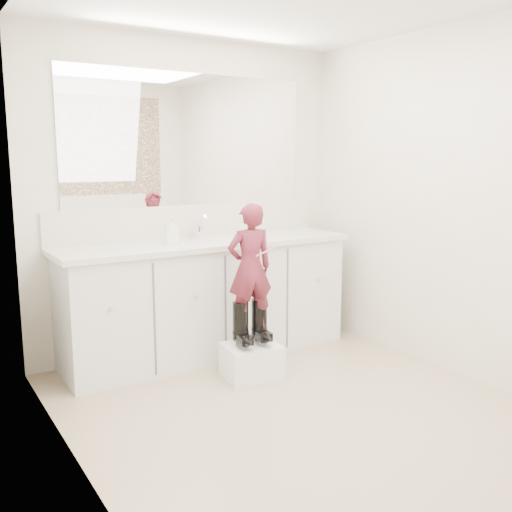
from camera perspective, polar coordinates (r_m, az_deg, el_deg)
floor at (r=3.55m, az=4.78°, el=-15.29°), size 3.00×3.00×0.00m
wall_back at (r=4.52m, az=-6.59°, el=5.86°), size 2.60×0.00×2.60m
wall_left at (r=2.66m, az=-17.83°, el=2.74°), size 0.00×3.00×3.00m
wall_right at (r=4.15m, az=19.56°, el=5.02°), size 0.00×3.00×3.00m
vanity_cabinet at (r=4.39m, az=-4.83°, el=-4.47°), size 2.20×0.55×0.85m
countertop at (r=4.29m, az=-4.82°, el=1.26°), size 2.28×0.58×0.04m
backsplash at (r=4.52m, az=-6.46°, el=3.51°), size 2.28×0.03×0.25m
mirror at (r=4.50m, az=-6.64°, el=11.45°), size 2.00×0.02×1.00m
faucet at (r=4.43m, az=-5.82°, el=2.42°), size 0.08×0.08×0.10m
cup at (r=4.54m, az=-1.28°, el=2.51°), size 0.10×0.10×0.08m
soap_bottle at (r=4.16m, az=-8.39°, el=2.53°), size 0.11×0.11×0.19m
step_stool at (r=4.00m, az=-0.44°, el=-10.49°), size 0.41×0.36×0.24m
boot_left at (r=3.89m, az=-1.55°, el=-6.84°), size 0.14×0.22×0.31m
boot_right at (r=3.97m, az=0.33°, el=-6.51°), size 0.14×0.22×0.31m
toddler at (r=3.84m, az=-0.61°, el=-1.19°), size 0.35×0.25×0.87m
toothbrush at (r=3.79m, az=0.92°, el=0.40°), size 0.14×0.03×0.06m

